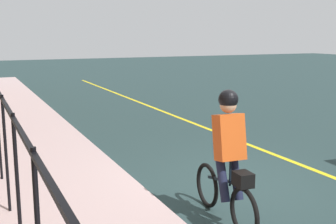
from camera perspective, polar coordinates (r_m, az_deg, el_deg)
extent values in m
plane|color=#233737|center=(7.38, 11.06, -9.77)|extent=(80.00, 80.00, 0.00)
cube|color=yellow|center=(8.39, 20.00, -7.72)|extent=(36.00, 0.12, 0.01)
cube|color=#B89C9B|center=(6.11, -16.43, -13.61)|extent=(40.00, 3.20, 0.15)
cylinder|color=black|center=(4.68, -19.62, -9.80)|extent=(0.04, 0.04, 1.60)
cylinder|color=black|center=(6.05, -21.03, -5.34)|extent=(0.04, 0.04, 1.60)
torus|color=black|center=(6.35, 5.29, -9.81)|extent=(0.66, 0.11, 0.66)
torus|color=black|center=(5.49, 10.23, -13.24)|extent=(0.66, 0.11, 0.66)
cube|color=black|center=(5.83, 7.63, -9.13)|extent=(0.93, 0.11, 0.24)
cylinder|color=black|center=(5.65, 8.39, -8.15)|extent=(0.03, 0.03, 0.35)
cube|color=#CF5019|center=(5.56, 8.27, -3.36)|extent=(0.37, 0.39, 0.63)
sphere|color=tan|center=(5.52, 8.13, 0.99)|extent=(0.22, 0.22, 0.22)
sphere|color=black|center=(5.51, 8.15, 1.71)|extent=(0.26, 0.26, 0.26)
cylinder|color=#191E38|center=(5.65, 7.33, -8.68)|extent=(0.34, 0.15, 0.65)
cylinder|color=#191E38|center=(5.74, 9.11, -8.41)|extent=(0.34, 0.15, 0.65)
cube|color=black|center=(5.38, 10.10, -8.94)|extent=(0.25, 0.22, 0.18)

